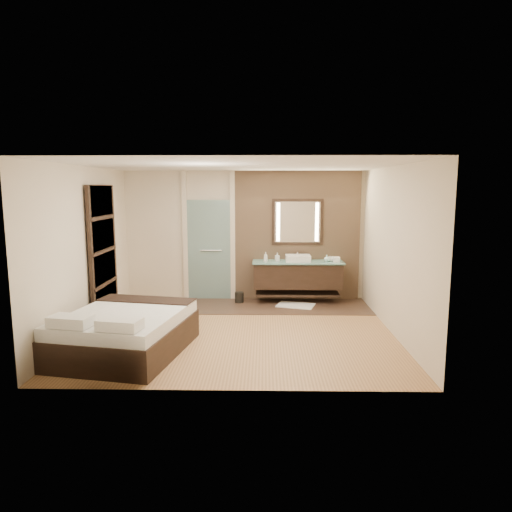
{
  "coord_description": "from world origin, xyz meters",
  "views": [
    {
      "loc": [
        0.41,
        -7.29,
        2.35
      ],
      "look_at": [
        0.27,
        0.6,
        1.17
      ],
      "focal_mm": 32.0,
      "sensor_mm": 36.0,
      "label": 1
    }
  ],
  "objects_px": {
    "mirror_unit": "(298,222)",
    "waste_bin": "(239,298)",
    "bed": "(125,332)",
    "vanity": "(298,275)"
  },
  "relations": [
    {
      "from": "vanity",
      "to": "waste_bin",
      "type": "relative_size",
      "value": 8.16
    },
    {
      "from": "mirror_unit",
      "to": "vanity",
      "type": "bearing_deg",
      "value": -90.0
    },
    {
      "from": "bed",
      "to": "waste_bin",
      "type": "bearing_deg",
      "value": 73.6
    },
    {
      "from": "mirror_unit",
      "to": "waste_bin",
      "type": "relative_size",
      "value": 4.68
    },
    {
      "from": "mirror_unit",
      "to": "waste_bin",
      "type": "height_order",
      "value": "mirror_unit"
    },
    {
      "from": "vanity",
      "to": "bed",
      "type": "height_order",
      "value": "vanity"
    },
    {
      "from": "vanity",
      "to": "mirror_unit",
      "type": "distance_m",
      "value": 1.1
    },
    {
      "from": "bed",
      "to": "mirror_unit",
      "type": "bearing_deg",
      "value": 60.7
    },
    {
      "from": "mirror_unit",
      "to": "waste_bin",
      "type": "bearing_deg",
      "value": -165.67
    },
    {
      "from": "waste_bin",
      "to": "mirror_unit",
      "type": "bearing_deg",
      "value": 14.33
    }
  ]
}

